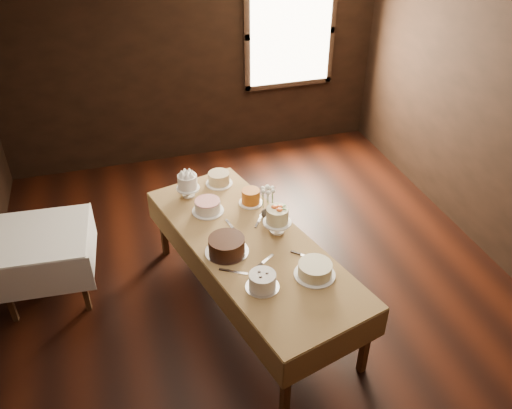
# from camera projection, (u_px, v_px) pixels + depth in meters

# --- Properties ---
(floor) EXTENTS (5.00, 6.00, 0.01)m
(floor) POSITION_uv_depth(u_px,v_px,m) (262.00, 296.00, 4.99)
(floor) COLOR black
(floor) RESTS_ON ground
(wall_back) EXTENTS (5.00, 0.02, 2.80)m
(wall_back) POSITION_uv_depth(u_px,v_px,m) (193.00, 57.00, 6.57)
(wall_back) COLOR black
(wall_back) RESTS_ON ground
(window) EXTENTS (1.10, 0.05, 1.30)m
(window) POSITION_uv_depth(u_px,v_px,m) (291.00, 34.00, 6.72)
(window) COLOR #FFEABF
(window) RESTS_ON wall_back
(display_table) EXTENTS (1.54, 2.59, 0.75)m
(display_table) POSITION_uv_depth(u_px,v_px,m) (251.00, 247.00, 4.52)
(display_table) COLOR #3F2615
(display_table) RESTS_ON ground
(side_table) EXTENTS (0.89, 0.89, 0.70)m
(side_table) POSITION_uv_depth(u_px,v_px,m) (42.00, 241.00, 4.71)
(side_table) COLOR #3F2615
(side_table) RESTS_ON ground
(cake_meringue) EXTENTS (0.23, 0.23, 0.24)m
(cake_meringue) POSITION_uv_depth(u_px,v_px,m) (188.00, 186.00, 5.03)
(cake_meringue) COLOR white
(cake_meringue) RESTS_ON display_table
(cake_speckled) EXTENTS (0.27, 0.27, 0.13)m
(cake_speckled) POSITION_uv_depth(u_px,v_px,m) (219.00, 179.00, 5.24)
(cake_speckled) COLOR white
(cake_speckled) RESTS_ON display_table
(cake_lattice) EXTENTS (0.30, 0.30, 0.11)m
(cake_lattice) POSITION_uv_depth(u_px,v_px,m) (208.00, 207.00, 4.84)
(cake_lattice) COLOR white
(cake_lattice) RESTS_ON display_table
(cake_caramel) EXTENTS (0.23, 0.23, 0.15)m
(cake_caramel) POSITION_uv_depth(u_px,v_px,m) (251.00, 197.00, 4.94)
(cake_caramel) COLOR white
(cake_caramel) RESTS_ON display_table
(cake_chocolate) EXTENTS (0.43, 0.43, 0.14)m
(cake_chocolate) POSITION_uv_depth(u_px,v_px,m) (227.00, 246.00, 4.33)
(cake_chocolate) COLOR silver
(cake_chocolate) RESTS_ON display_table
(cake_flowers) EXTENTS (0.26, 0.26, 0.26)m
(cake_flowers) POSITION_uv_depth(u_px,v_px,m) (277.00, 221.00, 4.54)
(cake_flowers) COLOR white
(cake_flowers) RESTS_ON display_table
(cake_swirl) EXTENTS (0.27, 0.27, 0.14)m
(cake_swirl) POSITION_uv_depth(u_px,v_px,m) (262.00, 281.00, 3.98)
(cake_swirl) COLOR silver
(cake_swirl) RESTS_ON display_table
(cake_cream) EXTENTS (0.36, 0.36, 0.12)m
(cake_cream) POSITION_uv_depth(u_px,v_px,m) (315.00, 270.00, 4.10)
(cake_cream) COLOR white
(cake_cream) RESTS_ON display_table
(cake_server_a) EXTENTS (0.21, 0.15, 0.01)m
(cake_server_a) POSITION_uv_depth(u_px,v_px,m) (268.00, 259.00, 4.30)
(cake_server_a) COLOR silver
(cake_server_a) RESTS_ON display_table
(cake_server_b) EXTENTS (0.19, 0.18, 0.01)m
(cake_server_b) POSITION_uv_depth(u_px,v_px,m) (309.00, 257.00, 4.31)
(cake_server_b) COLOR silver
(cake_server_b) RESTS_ON display_table
(cake_server_c) EXTENTS (0.07, 0.24, 0.01)m
(cake_server_c) POSITION_uv_depth(u_px,v_px,m) (229.00, 224.00, 4.70)
(cake_server_c) COLOR silver
(cake_server_c) RESTS_ON display_table
(cake_server_d) EXTENTS (0.15, 0.22, 0.01)m
(cake_server_d) POSITION_uv_depth(u_px,v_px,m) (260.00, 218.00, 4.78)
(cake_server_d) COLOR silver
(cake_server_d) RESTS_ON display_table
(cake_server_e) EXTENTS (0.22, 0.14, 0.01)m
(cake_server_e) POSITION_uv_depth(u_px,v_px,m) (239.00, 272.00, 4.16)
(cake_server_e) COLOR silver
(cake_server_e) RESTS_ON display_table
(flower_vase) EXTENTS (0.13, 0.13, 0.13)m
(flower_vase) POSITION_uv_depth(u_px,v_px,m) (267.00, 212.00, 4.75)
(flower_vase) COLOR #2D2823
(flower_vase) RESTS_ON display_table
(flower_bouquet) EXTENTS (0.14, 0.14, 0.20)m
(flower_bouquet) POSITION_uv_depth(u_px,v_px,m) (268.00, 196.00, 4.65)
(flower_bouquet) COLOR white
(flower_bouquet) RESTS_ON flower_vase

